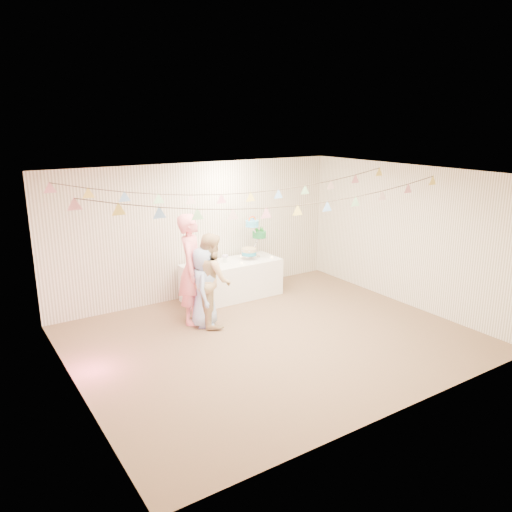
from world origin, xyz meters
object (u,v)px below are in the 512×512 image
table (232,280)px  cake_stand (254,237)px  person_adult_a (192,269)px  person_adult_b (212,279)px  person_child (204,287)px

table → cake_stand: 0.96m
table → cake_stand: bearing=5.2°
person_adult_a → person_adult_b: size_ratio=1.19×
cake_stand → person_child: cake_stand is taller
table → person_adult_a: 1.46m
person_adult_b → person_child: 0.18m
table → person_child: (-1.07, -0.93, 0.32)m
table → cake_stand: cake_stand is taller
cake_stand → person_adult_b: bearing=-146.4°
cake_stand → person_child: bearing=-148.9°
person_adult_a → person_child: bearing=-124.0°
cake_stand → person_adult_a: (-1.71, -0.73, -0.20)m
person_adult_a → person_adult_b: bearing=-100.5°
cake_stand → person_child: (-1.62, -0.98, -0.46)m
cake_stand → person_adult_b: person_adult_b is taller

